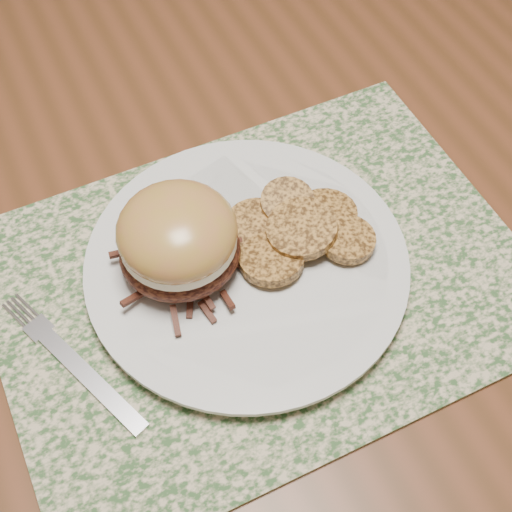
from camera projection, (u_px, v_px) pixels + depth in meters
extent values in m
plane|color=brown|center=(107.00, 509.00, 1.24)|extent=(3.50, 3.50, 0.00)
cylinder|color=brown|center=(363.00, 95.00, 1.31)|extent=(0.06, 0.06, 0.71)
cube|color=#33552C|center=(261.00, 280.00, 0.61)|extent=(0.45, 0.33, 0.00)
cylinder|color=silver|center=(247.00, 265.00, 0.61)|extent=(0.26, 0.26, 0.02)
ellipsoid|color=black|center=(180.00, 251.00, 0.58)|extent=(0.12, 0.11, 0.04)
cylinder|color=beige|center=(178.00, 238.00, 0.57)|extent=(0.11, 0.11, 0.01)
ellipsoid|color=#A46A36|center=(177.00, 231.00, 0.56)|extent=(0.11, 0.11, 0.05)
cylinder|color=#AB7432|center=(257.00, 226.00, 0.62)|extent=(0.08, 0.08, 0.01)
cylinder|color=#AB7432|center=(287.00, 202.00, 0.62)|extent=(0.07, 0.07, 0.02)
cylinder|color=#AB7432|center=(325.00, 215.00, 0.62)|extent=(0.08, 0.08, 0.01)
cylinder|color=#AB7432|center=(272.00, 259.00, 0.59)|extent=(0.08, 0.08, 0.02)
cylinder|color=#AB7432|center=(302.00, 228.00, 0.60)|extent=(0.09, 0.09, 0.02)
cylinder|color=#AB7432|center=(347.00, 239.00, 0.60)|extent=(0.06, 0.06, 0.01)
cube|color=silver|center=(92.00, 381.00, 0.56)|extent=(0.06, 0.11, 0.00)
cube|color=silver|center=(39.00, 329.00, 0.58)|extent=(0.03, 0.02, 0.00)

